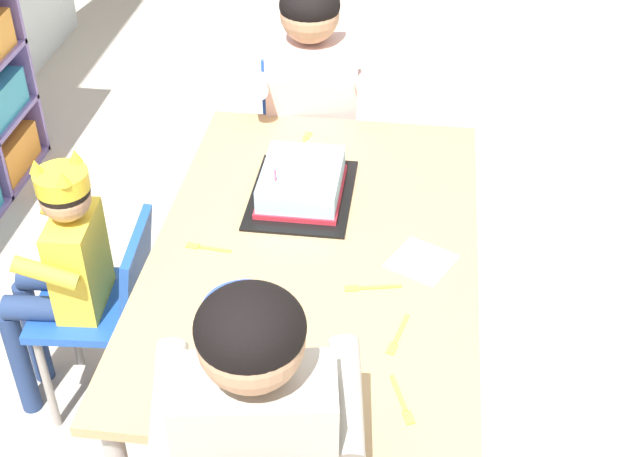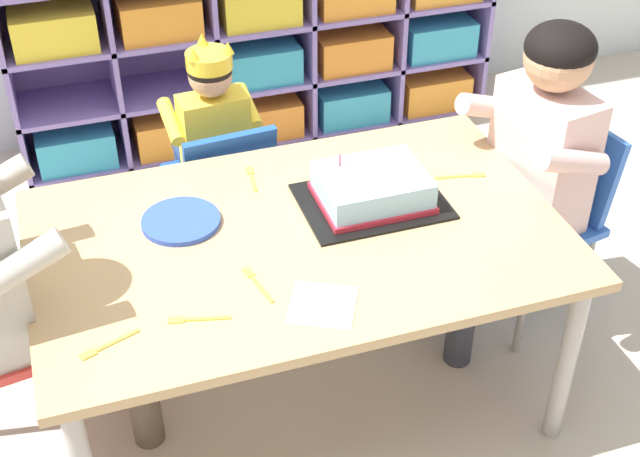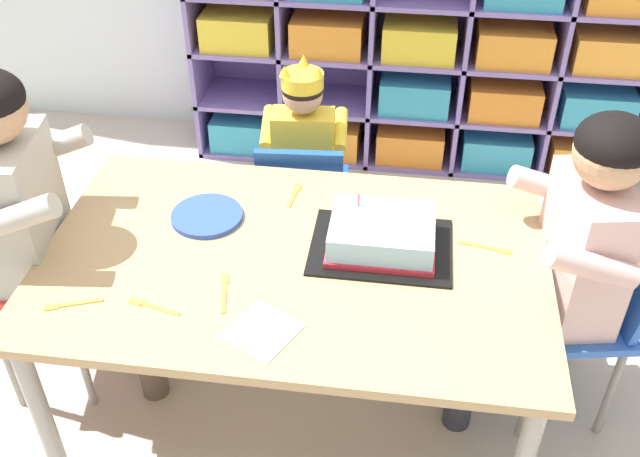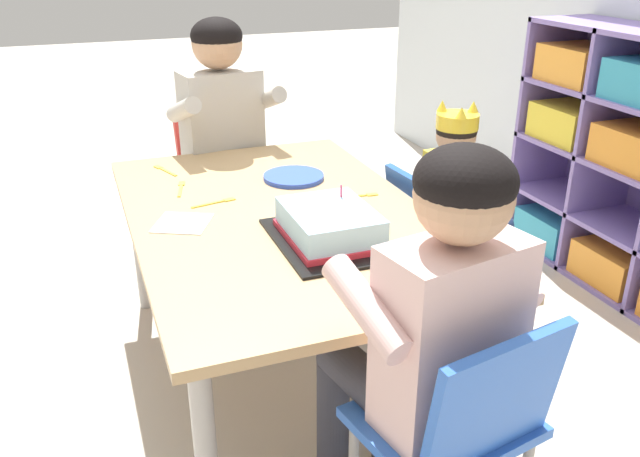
{
  "view_description": "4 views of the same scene",
  "coord_description": "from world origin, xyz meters",
  "px_view_note": "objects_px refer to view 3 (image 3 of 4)",
  "views": [
    {
      "loc": [
        -1.82,
        -0.25,
        2.02
      ],
      "look_at": [
        0.05,
        -0.01,
        0.6
      ],
      "focal_mm": 49.21,
      "sensor_mm": 36.0,
      "label": 1
    },
    {
      "loc": [
        -0.52,
        -1.74,
        1.95
      ],
      "look_at": [
        0.05,
        -0.02,
        0.6
      ],
      "focal_mm": 49.76,
      "sensor_mm": 36.0,
      "label": 2
    },
    {
      "loc": [
        0.28,
        -1.48,
        1.84
      ],
      "look_at": [
        0.07,
        -0.02,
        0.7
      ],
      "focal_mm": 40.94,
      "sensor_mm": 36.0,
      "label": 3
    },
    {
      "loc": [
        1.75,
        -0.53,
        1.34
      ],
      "look_at": [
        0.16,
        0.07,
        0.59
      ],
      "focal_mm": 37.21,
      "sensor_mm": 36.0,
      "label": 4
    }
  ],
  "objects_px": {
    "child_with_crown": "(304,142)",
    "fork_scattered_mid_table": "(69,304)",
    "paper_plate_stack": "(207,216)",
    "guest_at_table_side": "(564,246)",
    "classroom_chair_adult_side": "(24,270)",
    "classroom_chair_guest_side": "(588,300)",
    "activity_table": "(294,273)",
    "fork_by_napkin": "(151,306)",
    "birthday_cake_on_tray": "(382,237)",
    "adult_helper_seated": "(42,207)",
    "fork_at_table_front_edge": "(295,194)",
    "classroom_chair_blue": "(302,194)",
    "fork_near_cake_tray": "(224,290)",
    "fork_near_child_seat": "(489,248)"
  },
  "relations": [
    {
      "from": "birthday_cake_on_tray",
      "to": "fork_at_table_front_edge",
      "type": "relative_size",
      "value": 3.05
    },
    {
      "from": "classroom_chair_adult_side",
      "to": "fork_by_napkin",
      "type": "height_order",
      "value": "classroom_chair_adult_side"
    },
    {
      "from": "classroom_chair_blue",
      "to": "child_with_crown",
      "type": "height_order",
      "value": "child_with_crown"
    },
    {
      "from": "child_with_crown",
      "to": "classroom_chair_blue",
      "type": "bearing_deg",
      "value": 89.58
    },
    {
      "from": "fork_scattered_mid_table",
      "to": "classroom_chair_guest_side",
      "type": "bearing_deg",
      "value": -4.11
    },
    {
      "from": "classroom_chair_blue",
      "to": "paper_plate_stack",
      "type": "bearing_deg",
      "value": 60.75
    },
    {
      "from": "fork_near_cake_tray",
      "to": "fork_at_table_front_edge",
      "type": "relative_size",
      "value": 1.15
    },
    {
      "from": "classroom_chair_guest_side",
      "to": "birthday_cake_on_tray",
      "type": "xyz_separation_m",
      "value": [
        -0.6,
        -0.06,
        0.21
      ]
    },
    {
      "from": "classroom_chair_adult_side",
      "to": "fork_at_table_front_edge",
      "type": "height_order",
      "value": "classroom_chair_adult_side"
    },
    {
      "from": "guest_at_table_side",
      "to": "fork_by_napkin",
      "type": "relative_size",
      "value": 7.1
    },
    {
      "from": "classroom_chair_blue",
      "to": "guest_at_table_side",
      "type": "xyz_separation_m",
      "value": [
        0.79,
        -0.47,
        0.23
      ]
    },
    {
      "from": "child_with_crown",
      "to": "fork_scattered_mid_table",
      "type": "distance_m",
      "value": 1.04
    },
    {
      "from": "fork_near_child_seat",
      "to": "birthday_cake_on_tray",
      "type": "bearing_deg",
      "value": 18.41
    },
    {
      "from": "classroom_chair_adult_side",
      "to": "classroom_chair_guest_side",
      "type": "xyz_separation_m",
      "value": [
        1.63,
        0.13,
        -0.03
      ]
    },
    {
      "from": "adult_helper_seated",
      "to": "fork_scattered_mid_table",
      "type": "height_order",
      "value": "adult_helper_seated"
    },
    {
      "from": "classroom_chair_blue",
      "to": "fork_near_child_seat",
      "type": "bearing_deg",
      "value": 137.19
    },
    {
      "from": "classroom_chair_blue",
      "to": "classroom_chair_guest_side",
      "type": "height_order",
      "value": "classroom_chair_guest_side"
    },
    {
      "from": "classroom_chair_blue",
      "to": "child_with_crown",
      "type": "distance_m",
      "value": 0.18
    },
    {
      "from": "adult_helper_seated",
      "to": "fork_by_napkin",
      "type": "bearing_deg",
      "value": -132.62
    },
    {
      "from": "paper_plate_stack",
      "to": "fork_near_cake_tray",
      "type": "height_order",
      "value": "paper_plate_stack"
    },
    {
      "from": "fork_by_napkin",
      "to": "paper_plate_stack",
      "type": "bearing_deg",
      "value": 97.52
    },
    {
      "from": "birthday_cake_on_tray",
      "to": "paper_plate_stack",
      "type": "height_order",
      "value": "birthday_cake_on_tray"
    },
    {
      "from": "adult_helper_seated",
      "to": "fork_near_cake_tray",
      "type": "height_order",
      "value": "adult_helper_seated"
    },
    {
      "from": "activity_table",
      "to": "fork_near_cake_tray",
      "type": "relative_size",
      "value": 9.44
    },
    {
      "from": "child_with_crown",
      "to": "fork_near_child_seat",
      "type": "distance_m",
      "value": 0.83
    },
    {
      "from": "guest_at_table_side",
      "to": "fork_by_napkin",
      "type": "height_order",
      "value": "guest_at_table_side"
    },
    {
      "from": "classroom_chair_blue",
      "to": "fork_near_cake_tray",
      "type": "relative_size",
      "value": 4.31
    },
    {
      "from": "adult_helper_seated",
      "to": "paper_plate_stack",
      "type": "relative_size",
      "value": 5.19
    },
    {
      "from": "adult_helper_seated",
      "to": "fork_at_table_front_edge",
      "type": "xyz_separation_m",
      "value": [
        0.65,
        0.27,
        -0.08
      ]
    },
    {
      "from": "classroom_chair_blue",
      "to": "fork_scattered_mid_table",
      "type": "distance_m",
      "value": 0.97
    },
    {
      "from": "classroom_chair_blue",
      "to": "fork_at_table_front_edge",
      "type": "height_order",
      "value": "classroom_chair_blue"
    },
    {
      "from": "classroom_chair_adult_side",
      "to": "classroom_chair_blue",
      "type": "bearing_deg",
      "value": -60.71
    },
    {
      "from": "birthday_cake_on_tray",
      "to": "fork_scattered_mid_table",
      "type": "xyz_separation_m",
      "value": [
        -0.75,
        -0.33,
        -0.04
      ]
    },
    {
      "from": "child_with_crown",
      "to": "fork_near_cake_tray",
      "type": "xyz_separation_m",
      "value": [
        -0.07,
        -0.84,
        0.05
      ]
    },
    {
      "from": "fork_near_cake_tray",
      "to": "fork_by_napkin",
      "type": "distance_m",
      "value": 0.19
    },
    {
      "from": "activity_table",
      "to": "birthday_cake_on_tray",
      "type": "height_order",
      "value": "birthday_cake_on_tray"
    },
    {
      "from": "classroom_chair_guest_side",
      "to": "guest_at_table_side",
      "type": "height_order",
      "value": "guest_at_table_side"
    },
    {
      "from": "child_with_crown",
      "to": "fork_at_table_front_edge",
      "type": "xyz_separation_m",
      "value": [
        0.03,
        -0.39,
        0.05
      ]
    },
    {
      "from": "classroom_chair_adult_side",
      "to": "fork_near_child_seat",
      "type": "height_order",
      "value": "classroom_chair_adult_side"
    },
    {
      "from": "adult_helper_seated",
      "to": "fork_scattered_mid_table",
      "type": "relative_size",
      "value": 7.7
    },
    {
      "from": "guest_at_table_side",
      "to": "paper_plate_stack",
      "type": "height_order",
      "value": "guest_at_table_side"
    },
    {
      "from": "birthday_cake_on_tray",
      "to": "fork_at_table_front_edge",
      "type": "xyz_separation_m",
      "value": [
        -0.28,
        0.22,
        -0.04
      ]
    },
    {
      "from": "activity_table",
      "to": "fork_near_cake_tray",
      "type": "height_order",
      "value": "fork_near_cake_tray"
    },
    {
      "from": "fork_by_napkin",
      "to": "fork_at_table_front_edge",
      "type": "distance_m",
      "value": 0.59
    },
    {
      "from": "adult_helper_seated",
      "to": "fork_scattered_mid_table",
      "type": "bearing_deg",
      "value": -155.99
    },
    {
      "from": "activity_table",
      "to": "fork_scattered_mid_table",
      "type": "height_order",
      "value": "fork_scattered_mid_table"
    },
    {
      "from": "guest_at_table_side",
      "to": "fork_at_table_front_edge",
      "type": "bearing_deg",
      "value": -113.76
    },
    {
      "from": "fork_scattered_mid_table",
      "to": "fork_at_table_front_edge",
      "type": "distance_m",
      "value": 0.73
    },
    {
      "from": "child_with_crown",
      "to": "paper_plate_stack",
      "type": "bearing_deg",
      "value": 65.74
    },
    {
      "from": "adult_helper_seated",
      "to": "fork_at_table_front_edge",
      "type": "distance_m",
      "value": 0.71
    }
  ]
}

